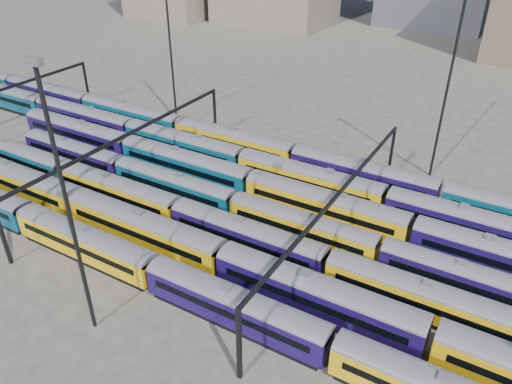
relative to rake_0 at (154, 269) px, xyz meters
The scene contains 13 objects.
ground 15.59m from the rake_0, 77.12° to the left, with size 500.00×500.00×0.00m, color #48423D.
rake_0 is the anchor object (origin of this frame).
rake_1 7.10m from the rake_0, 44.82° to the left, with size 128.55×3.13×5.28m.
rake_2 17.85m from the rake_0, 34.07° to the left, with size 117.31×2.86×4.81m.
rake_3 17.68m from the rake_0, 58.04° to the left, with size 93.26×2.73×4.59m.
rake_4 28.78m from the rake_0, 44.02° to the left, with size 127.41×3.11×5.24m.
rake_5 25.61m from the rake_0, 77.45° to the left, with size 147.07×3.07×5.18m.
rake_6 31.54m from the rake_0, 107.97° to the left, with size 145.98×3.05×5.14m.
gantry_1 22.76m from the rake_0, 137.85° to the left, with size 0.35×40.35×8.03m.
gantry_2 20.58m from the rake_0, 48.16° to the left, with size 0.35×40.35×8.03m.
mast_1 46.97m from the rake_0, 125.68° to the left, with size 1.40×0.50×25.60m.
mast_2 13.52m from the rake_0, 102.65° to the right, with size 1.40×0.50×25.60m.
mast_3 44.63m from the rake_0, 64.71° to the left, with size 1.40×0.50×25.60m.
Camera 1 is at (25.51, -43.59, 35.17)m, focal length 35.00 mm.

